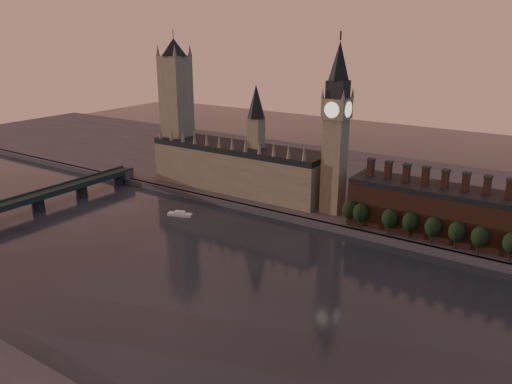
{
  "coord_description": "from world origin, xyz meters",
  "views": [
    {
      "loc": [
        131.42,
        -158.82,
        111.97
      ],
      "look_at": [
        -10.27,
        55.0,
        28.02
      ],
      "focal_mm": 35.0,
      "sensor_mm": 36.0,
      "label": 1
    }
  ],
  "objects_px": {
    "big_ben": "(336,127)",
    "westminster_bridge": "(8,208)",
    "victoria_tower": "(177,105)",
    "river_boat": "(180,214)"
  },
  "relations": [
    {
      "from": "big_ben",
      "to": "westminster_bridge",
      "type": "distance_m",
      "value": 205.83
    },
    {
      "from": "victoria_tower",
      "to": "westminster_bridge",
      "type": "bearing_deg",
      "value": -106.56
    },
    {
      "from": "westminster_bridge",
      "to": "river_boat",
      "type": "xyz_separation_m",
      "value": [
        83.98,
        62.37,
        -6.27
      ]
    },
    {
      "from": "westminster_bridge",
      "to": "river_boat",
      "type": "height_order",
      "value": "westminster_bridge"
    },
    {
      "from": "victoria_tower",
      "to": "big_ben",
      "type": "bearing_deg",
      "value": -2.2
    },
    {
      "from": "victoria_tower",
      "to": "river_boat",
      "type": "height_order",
      "value": "victoria_tower"
    },
    {
      "from": "river_boat",
      "to": "westminster_bridge",
      "type": "bearing_deg",
      "value": -162.81
    },
    {
      "from": "victoria_tower",
      "to": "westminster_bridge",
      "type": "xyz_separation_m",
      "value": [
        -35.0,
        -117.7,
        -51.65
      ]
    },
    {
      "from": "river_boat",
      "to": "big_ben",
      "type": "bearing_deg",
      "value": 12.44
    },
    {
      "from": "big_ben",
      "to": "river_boat",
      "type": "bearing_deg",
      "value": -148.15
    }
  ]
}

